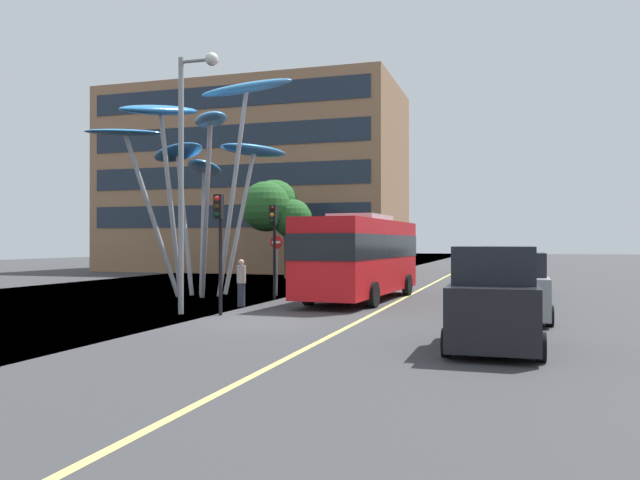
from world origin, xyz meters
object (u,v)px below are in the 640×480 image
at_px(street_lamp, 188,152).
at_px(pedestrian, 241,283).
at_px(traffic_light_kerb_near, 219,228).
at_px(leaf_sculpture, 203,146).
at_px(traffic_light_island_mid, 314,244).
at_px(red_bus, 361,254).
at_px(no_entry_sign, 277,256).
at_px(traffic_light_kerb_far, 274,232).
at_px(car_parked_near, 494,302).
at_px(car_parked_far, 501,276).
at_px(car_side_street, 508,271).
at_px(car_parked_mid, 515,288).
at_px(car_far_side, 507,267).

height_order(street_lamp, pedestrian, street_lamp).
bearing_deg(traffic_light_kerb_near, leaf_sculpture, 121.31).
distance_m(traffic_light_island_mid, street_lamp, 11.00).
height_order(red_bus, no_entry_sign, red_bus).
relative_size(traffic_light_kerb_far, traffic_light_island_mid, 1.23).
height_order(car_parked_near, car_parked_far, car_parked_near).
bearing_deg(car_parked_near, traffic_light_kerb_near, 154.76).
bearing_deg(street_lamp, car_parked_near, -22.76).
distance_m(red_bus, car_side_street, 8.62).
distance_m(car_parked_mid, car_parked_far, 5.62).
relative_size(red_bus, no_entry_sign, 3.66).
distance_m(traffic_light_island_mid, car_far_side, 12.91).
distance_m(red_bus, traffic_light_island_mid, 5.11).
bearing_deg(car_side_street, no_entry_sign, -152.16).
xyz_separation_m(leaf_sculpture, car_parked_near, (13.00, -11.03, -5.68)).
xyz_separation_m(car_parked_far, street_lamp, (-9.94, -7.29, 4.36)).
xyz_separation_m(traffic_light_kerb_far, car_parked_near, (9.16, -9.93, -1.77)).
xyz_separation_m(traffic_light_kerb_far, pedestrian, (-0.15, -2.93, -1.96)).
relative_size(car_far_side, street_lamp, 0.46).
bearing_deg(car_parked_far, red_bus, -173.23).
relative_size(traffic_light_kerb_far, car_parked_near, 1.02).
height_order(traffic_light_kerb_near, car_parked_near, traffic_light_kerb_near).
relative_size(traffic_light_kerb_far, pedestrian, 2.23).
bearing_deg(traffic_light_kerb_far, car_parked_mid, -22.82).
distance_m(traffic_light_kerb_far, pedestrian, 3.52).
distance_m(car_parked_near, car_parked_mid, 5.90).
relative_size(leaf_sculpture, traffic_light_kerb_far, 2.49).
xyz_separation_m(leaf_sculpture, traffic_light_kerb_far, (3.84, -1.10, -3.90)).
xyz_separation_m(traffic_light_kerb_near, traffic_light_kerb_far, (-0.34, 5.77, -0.02)).
distance_m(leaf_sculpture, car_side_street, 15.59).
xyz_separation_m(leaf_sculpture, traffic_light_kerb_near, (4.18, -6.87, -3.88)).
height_order(car_side_street, car_far_side, car_side_street).
height_order(car_parked_near, no_entry_sign, no_entry_sign).
xyz_separation_m(leaf_sculpture, street_lamp, (3.03, -6.85, -1.34)).
bearing_deg(car_far_side, traffic_light_kerb_far, -123.64).
distance_m(leaf_sculpture, traffic_light_island_mid, 7.04).
bearing_deg(traffic_light_kerb_near, traffic_light_island_mid, 90.54).
height_order(car_side_street, pedestrian, car_side_street).
bearing_deg(street_lamp, car_side_street, 51.98).
bearing_deg(pedestrian, leaf_sculpture, 132.47).
bearing_deg(traffic_light_island_mid, red_bus, -49.66).
xyz_separation_m(red_bus, car_parked_mid, (6.09, -4.94, -0.96)).
distance_m(traffic_light_island_mid, no_entry_sign, 2.98).
relative_size(red_bus, car_far_side, 2.47).
bearing_deg(car_parked_near, red_bus, 117.47).
height_order(car_far_side, no_entry_sign, no_entry_sign).
bearing_deg(car_parked_far, leaf_sculpture, -178.02).
bearing_deg(leaf_sculpture, car_far_side, 44.36).
height_order(traffic_light_kerb_far, traffic_light_island_mid, traffic_light_kerb_far).
bearing_deg(red_bus, traffic_light_kerb_near, -115.66).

